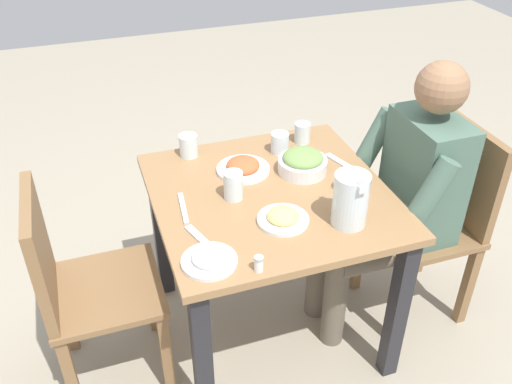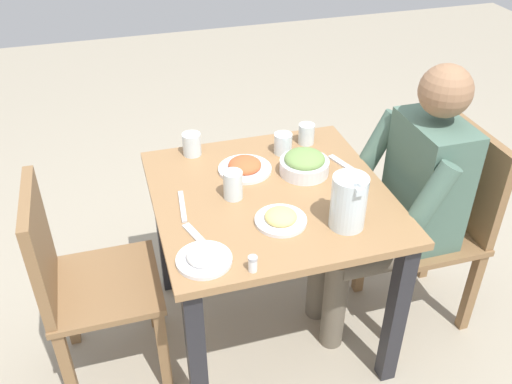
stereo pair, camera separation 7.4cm
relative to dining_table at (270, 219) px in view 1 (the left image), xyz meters
name	(u,v)px [view 1 (the left image)]	position (x,y,z in m)	size (l,w,h in m)	color
ground_plane	(268,325)	(0.00, 0.00, -0.58)	(8.00, 8.00, 0.00)	#9E937F
dining_table	(270,219)	(0.00, 0.00, 0.00)	(0.85, 0.85, 0.71)	#997047
chair_near	(439,213)	(-0.07, -0.72, -0.10)	(0.40, 0.40, 0.86)	olive
chair_far	(79,284)	(-0.02, 0.72, -0.10)	(0.40, 0.40, 0.86)	olive
diner_near	(401,193)	(-0.07, -0.52, 0.05)	(0.48, 0.53, 1.16)	#4C6B5B
water_pitcher	(350,199)	(-0.26, -0.19, 0.22)	(0.16, 0.12, 0.19)	silver
salad_bowl	(303,162)	(0.09, -0.16, 0.17)	(0.19, 0.19, 0.09)	white
plate_yoghurt	(209,259)	(-0.30, 0.31, 0.14)	(0.18, 0.18, 0.05)	white
plate_fries	(283,218)	(-0.18, 0.02, 0.14)	(0.18, 0.18, 0.05)	white
plate_rice_curry	(243,167)	(0.17, 0.05, 0.14)	(0.21, 0.21, 0.05)	white
water_glass_by_pitcher	(350,182)	(-0.09, -0.27, 0.17)	(0.07, 0.07, 0.09)	silver
water_glass_far_right	(280,143)	(0.26, -0.13, 0.17)	(0.07, 0.07, 0.09)	silver
water_glass_far_left	(189,146)	(0.35, 0.22, 0.17)	(0.07, 0.07, 0.09)	silver
water_glass_near_left	(302,133)	(0.31, -0.25, 0.17)	(0.07, 0.07, 0.09)	silver
water_glass_near_right	(233,185)	(0.01, 0.14, 0.18)	(0.07, 0.07, 0.11)	silver
salt_shaker	(259,264)	(-0.39, 0.18, 0.15)	(0.03, 0.03, 0.05)	white
fork_near	(201,239)	(-0.19, 0.31, 0.13)	(0.17, 0.03, 0.01)	silver
knife_near	(183,207)	(0.00, 0.33, 0.13)	(0.18, 0.02, 0.01)	silver
fork_far	(342,163)	(0.10, -0.33, 0.13)	(0.17, 0.03, 0.01)	silver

